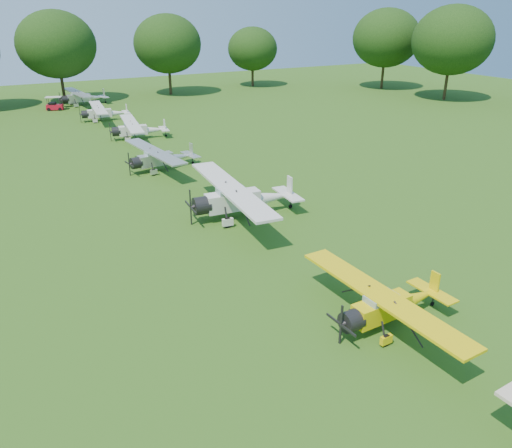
{
  "coord_description": "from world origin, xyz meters",
  "views": [
    {
      "loc": [
        -12.89,
        -23.28,
        12.99
      ],
      "look_at": [
        -0.23,
        0.17,
        1.4
      ],
      "focal_mm": 35.0,
      "sensor_mm": 36.0,
      "label": 1
    }
  ],
  "objects_px": {
    "golf_cart": "(54,106)",
    "aircraft_7": "(82,97)",
    "aircraft_2": "(389,303)",
    "aircraft_4": "(161,157)",
    "aircraft_5": "(137,128)",
    "aircraft_3": "(241,197)",
    "aircraft_6": "(103,112)"
  },
  "relations": [
    {
      "from": "golf_cart",
      "to": "aircraft_7",
      "type": "bearing_deg",
      "value": 43.8
    },
    {
      "from": "aircraft_2",
      "to": "golf_cart",
      "type": "bearing_deg",
      "value": 92.68
    },
    {
      "from": "aircraft_4",
      "to": "aircraft_5",
      "type": "height_order",
      "value": "aircraft_4"
    },
    {
      "from": "aircraft_5",
      "to": "aircraft_2",
      "type": "bearing_deg",
      "value": -81.99
    },
    {
      "from": "aircraft_3",
      "to": "aircraft_4",
      "type": "bearing_deg",
      "value": 100.8
    },
    {
      "from": "aircraft_6",
      "to": "aircraft_7",
      "type": "height_order",
      "value": "aircraft_7"
    },
    {
      "from": "aircraft_2",
      "to": "aircraft_4",
      "type": "relative_size",
      "value": 0.95
    },
    {
      "from": "golf_cart",
      "to": "aircraft_3",
      "type": "bearing_deg",
      "value": -64.88
    },
    {
      "from": "aircraft_5",
      "to": "aircraft_7",
      "type": "xyz_separation_m",
      "value": [
        -1.3,
        23.52,
        0.11
      ]
    },
    {
      "from": "aircraft_7",
      "to": "golf_cart",
      "type": "height_order",
      "value": "aircraft_7"
    },
    {
      "from": "aircraft_6",
      "to": "golf_cart",
      "type": "bearing_deg",
      "value": 119.02
    },
    {
      "from": "aircraft_6",
      "to": "aircraft_3",
      "type": "bearing_deg",
      "value": -82.31
    },
    {
      "from": "aircraft_3",
      "to": "golf_cart",
      "type": "relative_size",
      "value": 5.08
    },
    {
      "from": "aircraft_4",
      "to": "golf_cart",
      "type": "relative_size",
      "value": 4.17
    },
    {
      "from": "aircraft_6",
      "to": "aircraft_5",
      "type": "bearing_deg",
      "value": -78.56
    },
    {
      "from": "aircraft_2",
      "to": "aircraft_6",
      "type": "height_order",
      "value": "aircraft_6"
    },
    {
      "from": "aircraft_4",
      "to": "aircraft_3",
      "type": "bearing_deg",
      "value": -90.43
    },
    {
      "from": "aircraft_4",
      "to": "aircraft_5",
      "type": "xyz_separation_m",
      "value": [
        1.36,
        11.92,
        -0.02
      ]
    },
    {
      "from": "aircraft_2",
      "to": "golf_cart",
      "type": "distance_m",
      "value": 60.79
    },
    {
      "from": "aircraft_7",
      "to": "aircraft_4",
      "type": "bearing_deg",
      "value": -95.97
    },
    {
      "from": "aircraft_2",
      "to": "aircraft_5",
      "type": "distance_m",
      "value": 38.98
    },
    {
      "from": "aircraft_6",
      "to": "aircraft_7",
      "type": "bearing_deg",
      "value": 97.13
    },
    {
      "from": "aircraft_4",
      "to": "golf_cart",
      "type": "xyz_separation_m",
      "value": [
        -4.07,
        33.49,
        -0.54
      ]
    },
    {
      "from": "aircraft_4",
      "to": "aircraft_5",
      "type": "bearing_deg",
      "value": 77.06
    },
    {
      "from": "aircraft_2",
      "to": "aircraft_7",
      "type": "height_order",
      "value": "aircraft_7"
    },
    {
      "from": "aircraft_2",
      "to": "aircraft_6",
      "type": "bearing_deg",
      "value": 88.78
    },
    {
      "from": "aircraft_2",
      "to": "aircraft_4",
      "type": "xyz_separation_m",
      "value": [
        -1.42,
        27.06,
        0.06
      ]
    },
    {
      "from": "aircraft_4",
      "to": "golf_cart",
      "type": "height_order",
      "value": "aircraft_4"
    },
    {
      "from": "aircraft_6",
      "to": "aircraft_7",
      "type": "relative_size",
      "value": 0.9
    },
    {
      "from": "aircraft_4",
      "to": "aircraft_6",
      "type": "height_order",
      "value": "aircraft_4"
    },
    {
      "from": "aircraft_6",
      "to": "golf_cart",
      "type": "height_order",
      "value": "aircraft_6"
    },
    {
      "from": "aircraft_4",
      "to": "aircraft_7",
      "type": "relative_size",
      "value": 0.93
    }
  ]
}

